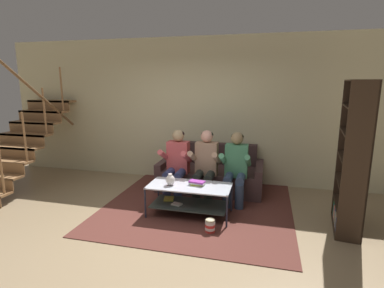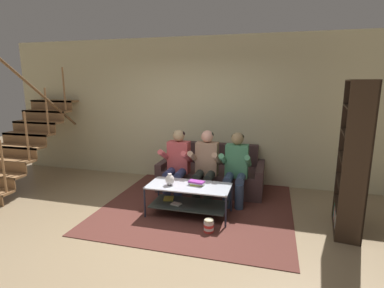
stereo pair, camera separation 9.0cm
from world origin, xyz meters
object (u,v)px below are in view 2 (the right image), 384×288
person_seated_right (236,166)px  book_stack (197,183)px  person_seated_left (177,161)px  coffee_table (188,195)px  vase (170,180)px  bookshelf (354,175)px  person_seated_middle (206,163)px  popcorn_tub (209,225)px  couch (212,175)px

person_seated_right → book_stack: 0.84m
person_seated_left → coffee_table: size_ratio=0.95×
book_stack → vase: bearing=-164.7°
book_stack → bookshelf: size_ratio=0.12×
book_stack → bookshelf: (2.17, 0.08, 0.29)m
person_seated_middle → vase: bearing=-117.4°
coffee_table → popcorn_tub: size_ratio=6.19×
person_seated_middle → book_stack: (0.00, -0.65, -0.14)m
person_seated_right → vase: size_ratio=6.64×
person_seated_middle → person_seated_right: (0.52, -0.00, -0.01)m
coffee_table → bookshelf: size_ratio=0.61×
person_seated_middle → popcorn_tub: size_ratio=5.95×
person_seated_middle → vase: (-0.39, -0.75, -0.09)m
person_seated_middle → person_seated_right: person_seated_middle is taller
person_seated_left → couch: bearing=47.0°
person_seated_left → bookshelf: bearing=-11.9°
couch → book_stack: size_ratio=7.57×
book_stack → bookshelf: bookshelf is taller
person_seated_left → person_seated_middle: 0.52m
person_seated_right → coffee_table: person_seated_right is taller
coffee_table → person_seated_left: bearing=120.5°
person_seated_right → vase: 1.18m
bookshelf → popcorn_tub: 2.08m
person_seated_right → popcorn_tub: (-0.21, -1.16, -0.55)m
person_seated_right → popcorn_tub: bearing=-100.3°
coffee_table → bookshelf: bearing=3.0°
couch → person_seated_left: (-0.52, -0.56, 0.38)m
couch → coffee_table: size_ratio=1.54×
person_seated_left → popcorn_tub: (0.83, -1.16, -0.55)m
couch → person_seated_left: size_ratio=1.61×
book_stack → popcorn_tub: bearing=-59.1°
bookshelf → popcorn_tub: (-1.86, -0.59, -0.70)m
person_seated_middle → person_seated_right: size_ratio=1.01×
coffee_table → bookshelf: 2.34m
person_seated_right → person_seated_left: bearing=180.0°
book_stack → popcorn_tub: (0.31, -0.51, -0.41)m
couch → vase: (-0.39, -1.31, 0.29)m
person_seated_left → bookshelf: 2.75m
popcorn_tub → coffee_table: bearing=132.1°
coffee_table → popcorn_tub: coffee_table is taller
book_stack → bookshelf: 2.19m
person_seated_right → bookshelf: size_ratio=0.58×
vase → bookshelf: bearing=4.2°
person_seated_middle → bookshelf: (2.17, -0.57, 0.15)m
vase → bookshelf: 2.58m
person_seated_right → vase: (-0.91, -0.75, -0.09)m
person_seated_right → bookshelf: (1.65, -0.56, 0.15)m
coffee_table → book_stack: 0.23m
vase → book_stack: vase is taller
person_seated_left → coffee_table: (0.40, -0.69, -0.33)m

